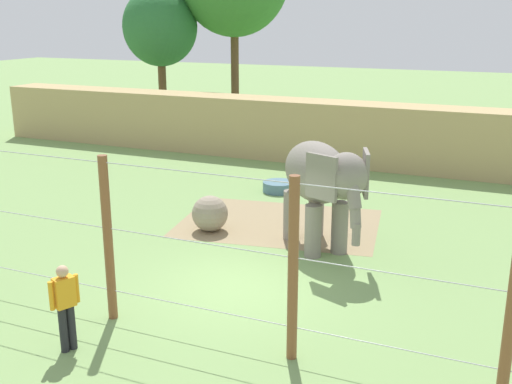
{
  "coord_description": "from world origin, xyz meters",
  "views": [
    {
      "loc": [
        5.39,
        -11.64,
        5.93
      ],
      "look_at": [
        -0.82,
        2.83,
        1.4
      ],
      "focal_mm": 43.23,
      "sensor_mm": 36.0,
      "label": 1
    }
  ],
  "objects": [
    {
      "name": "tree_far_left",
      "position": [
        -12.99,
        18.01,
        5.29
      ],
      "size": [
        4.03,
        4.03,
        7.44
      ],
      "color": "brown",
      "rests_on": "ground"
    },
    {
      "name": "ground_plane",
      "position": [
        0.0,
        0.0,
        0.0
      ],
      "size": [
        120.0,
        120.0,
        0.0
      ],
      "primitive_type": "plane",
      "color": "#759956"
    },
    {
      "name": "enrichment_ball",
      "position": [
        -2.36,
        3.1,
        0.51
      ],
      "size": [
        1.03,
        1.03,
        1.03
      ],
      "primitive_type": "sphere",
      "color": "gray",
      "rests_on": "ground"
    },
    {
      "name": "embankment_wall",
      "position": [
        0.0,
        12.72,
        1.26
      ],
      "size": [
        36.0,
        1.8,
        2.52
      ],
      "primitive_type": "cube",
      "color": "tan",
      "rests_on": "ground"
    },
    {
      "name": "water_tub",
      "position": [
        -2.04,
        7.67,
        0.18
      ],
      "size": [
        1.1,
        1.1,
        0.35
      ],
      "color": "slate",
      "rests_on": "ground"
    },
    {
      "name": "elephant",
      "position": [
        0.93,
        2.96,
        1.9
      ],
      "size": [
        3.18,
        3.27,
        2.87
      ],
      "color": "gray",
      "rests_on": "ground"
    },
    {
      "name": "dirt_patch",
      "position": [
        -0.8,
        4.5,
        0.0
      ],
      "size": [
        6.31,
        4.87,
        0.01
      ],
      "primitive_type": "cube",
      "rotation": [
        0.0,
        0.0,
        0.15
      ],
      "color": "#937F5B",
      "rests_on": "ground"
    },
    {
      "name": "zookeeper",
      "position": [
        -1.75,
        -3.72,
        0.93
      ],
      "size": [
        0.35,
        0.58,
        1.67
      ],
      "color": "#232328",
      "rests_on": "ground"
    },
    {
      "name": "cable_fence",
      "position": [
        0.08,
        -2.36,
        1.7
      ],
      "size": [
        12.23,
        0.19,
        3.39
      ],
      "color": "brown",
      "rests_on": "ground"
    }
  ]
}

